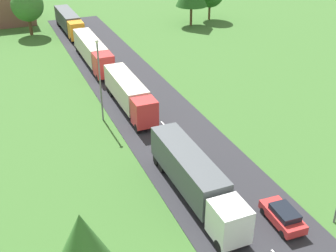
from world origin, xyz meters
The scene contains 8 objects.
road centered at (0.00, 24.50, 0.03)m, with size 10.00×140.00×0.06m, color #2B2B30.
truck_second centered at (-2.51, 32.27, 2.12)m, with size 2.55×13.59×3.58m.
truck_third centered at (-2.20, 50.34, 2.08)m, with size 2.53×12.71×3.45m.
truck_fourth centered at (-2.51, 66.52, 2.12)m, with size 2.54×15.11×3.54m.
truck_fifth centered at (-2.47, 84.41, 2.12)m, with size 2.67×14.06×3.56m.
car_third centered at (2.30, 26.69, 0.84)m, with size 1.99×4.09×1.49m.
lamppost_third centered at (-5.83, 48.80, 5.10)m, with size 0.36×0.36×9.24m.
tree_pine centered at (-9.08, 85.92, 5.23)m, with size 5.61×5.61×8.06m.
Camera 1 is at (-15.47, 6.75, 22.33)m, focal length 45.76 mm.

